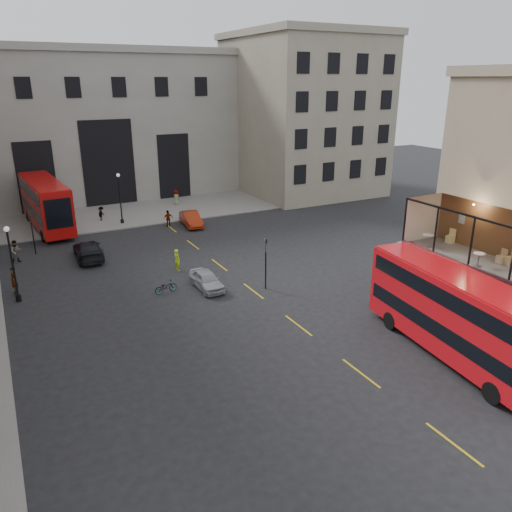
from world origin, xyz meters
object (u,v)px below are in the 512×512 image
pedestrian_a (16,251)px  pedestrian_b (101,214)px  bicycle (166,287)px  car_c (88,250)px  traffic_light_far (32,227)px  pedestrian_d (176,198)px  cafe_chair_c (501,259)px  traffic_light_near (266,257)px  bus_near (456,312)px  cafe_chair_b (510,261)px  pedestrian_c (168,218)px  pedestrian_e (14,281)px  bus_far (46,202)px  car_b (191,219)px  cyclist (177,260)px  car_a (207,280)px  cafe_table_far (428,239)px  cafe_table_mid (479,258)px  street_lamp_b (120,202)px  street_lamp_a (13,269)px

pedestrian_a → pedestrian_b: pedestrian_a is taller
bicycle → car_c: bearing=10.0°
traffic_light_far → pedestrian_d: (16.81, 11.26, -1.50)m
traffic_light_far → cafe_chair_c: size_ratio=4.55×
traffic_light_near → bus_near: 13.63m
cafe_chair_b → pedestrian_c: bearing=106.5°
pedestrian_a → pedestrian_e: (-0.58, -6.95, 0.04)m
pedestrian_d → pedestrian_e: pedestrian_e is taller
pedestrian_b → bus_far: bearing=127.8°
car_b → pedestrian_c: 2.32m
cafe_chair_c → cyclist: bearing=123.7°
pedestrian_b → car_a: bearing=-136.2°
cafe_table_far → bus_far: bearing=120.1°
bus_far → cafe_table_mid: size_ratio=16.40×
bus_far → bicycle: (5.37, -21.20, -2.34)m
bus_near → pedestrian_d: bearing=92.4°
street_lamp_b → car_a: bearing=-86.4°
traffic_light_far → pedestrian_a: 2.62m
cafe_chair_c → bus_far: bearing=119.1°
cafe_chair_b → bus_far: bearing=119.0°
bus_near → cyclist: (-8.91, 19.36, -1.77)m
bus_near → car_b: bearing=96.2°
traffic_light_far → street_lamp_b: size_ratio=0.71×
car_a → cafe_table_far: size_ratio=4.74×
car_a → bicycle: size_ratio=2.31×
car_c → pedestrian_a: (-5.40, 1.86, 0.18)m
cafe_chair_b → cafe_table_mid: bearing=156.3°
traffic_light_near → car_b: traffic_light_near is taller
car_b → cafe_chair_b: (7.21, -30.83, 4.15)m
bus_far → car_b: 14.55m
bus_near → cafe_chair_b: 4.46m
street_lamp_b → cyclist: (0.59, -15.50, -1.51)m
cafe_chair_c → cafe_table_mid: bearing=169.5°
cyclist → cafe_chair_c: cafe_chair_c is taller
street_lamp_a → bicycle: bearing=-19.5°
traffic_light_far → pedestrian_e: 8.85m
car_a → pedestrian_c: pedestrian_c is taller
traffic_light_far → pedestrian_a: size_ratio=2.01×
street_lamp_a → cafe_table_far: cafe_table_far is taller
car_b → pedestrian_a: 17.04m
cyclist → cafe_table_mid: cafe_table_mid is taller
bus_far → pedestrian_c: 12.24m
pedestrian_b → cafe_table_mid: bearing=-123.5°
car_c → cafe_chair_c: bearing=129.1°
cafe_chair_b → street_lamp_a: bearing=142.3°
pedestrian_a → traffic_light_far: bearing=41.9°
pedestrian_b → cafe_chair_c: 39.54m
cafe_table_mid → cafe_chair_c: (1.53, -0.29, -0.25)m
bus_far → car_c: (1.87, -11.27, -2.01)m
car_a → cafe_table_far: 15.39m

